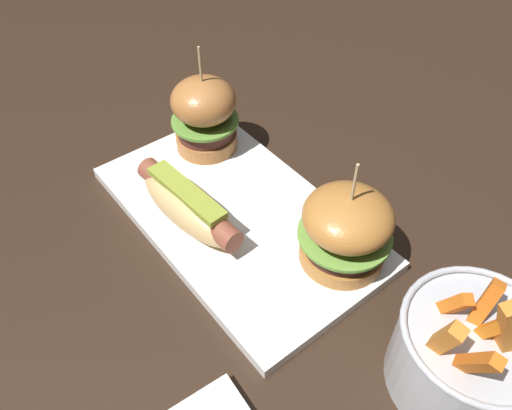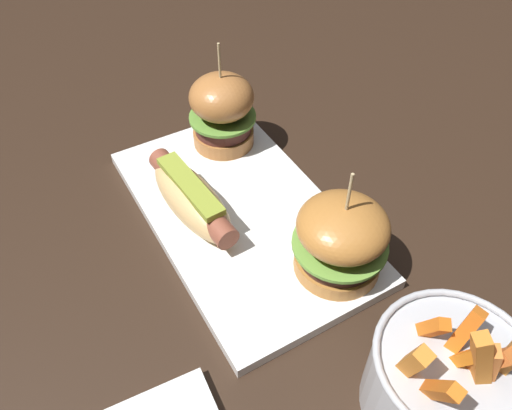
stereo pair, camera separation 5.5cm
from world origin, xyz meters
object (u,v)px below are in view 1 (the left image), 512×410
Objects in this scene: slider_left at (205,114)px; fries_bucket at (469,355)px; platter_main at (238,216)px; hot_dog at (188,204)px; slider_right at (346,229)px.

fries_bucket is (0.41, -0.00, -0.02)m from slider_left.
hot_dog reaches higher than platter_main.
platter_main is at bearing -158.49° from slider_right.
slider_left is 1.09× the size of slider_right.
hot_dog is 0.14m from slider_left.
slider_left is at bearing -178.44° from slider_right.
platter_main is 2.54× the size of fries_bucket.
hot_dog is 1.18× the size of fries_bucket.
slider_right is 0.16m from fries_bucket.
platter_main is 2.42× the size of slider_left.
slider_right is (0.15, 0.10, 0.02)m from hot_dog.
hot_dog is 1.12× the size of slider_left.
fries_bucket is at bearing -0.49° from slider_left.
slider_right reaches higher than fries_bucket.
slider_right is at bearing 176.38° from fries_bucket.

